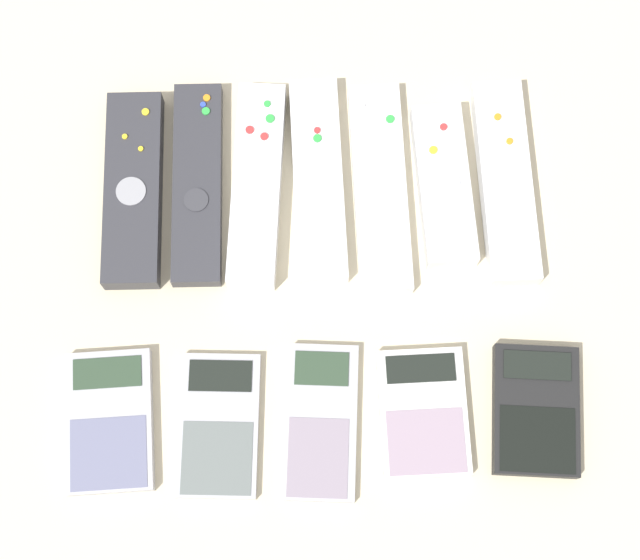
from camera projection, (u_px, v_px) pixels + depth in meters
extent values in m
plane|color=beige|center=(321.00, 318.00, 1.04)|extent=(3.00, 3.00, 0.00)
cube|color=#333338|center=(133.00, 190.00, 1.06)|extent=(0.06, 0.20, 0.03)
cylinder|color=#99999E|center=(131.00, 191.00, 1.04)|extent=(0.03, 0.03, 0.00)
cylinder|color=yellow|center=(145.00, 112.00, 1.07)|extent=(0.01, 0.01, 0.00)
cylinder|color=yellow|center=(125.00, 137.00, 1.06)|extent=(0.01, 0.01, 0.00)
cylinder|color=yellow|center=(141.00, 149.00, 1.06)|extent=(0.01, 0.01, 0.00)
cube|color=#333338|center=(197.00, 184.00, 1.06)|extent=(0.05, 0.21, 0.02)
cylinder|color=#38383D|center=(196.00, 200.00, 1.05)|extent=(0.02, 0.02, 0.00)
cylinder|color=orange|center=(207.00, 98.00, 1.08)|extent=(0.01, 0.01, 0.00)
cylinder|color=green|center=(206.00, 111.00, 1.07)|extent=(0.01, 0.01, 0.00)
cylinder|color=blue|center=(203.00, 105.00, 1.07)|extent=(0.01, 0.01, 0.00)
cube|color=white|center=(257.00, 185.00, 1.06)|extent=(0.06, 0.21, 0.03)
cylinder|color=red|center=(250.00, 130.00, 1.06)|extent=(0.01, 0.01, 0.00)
cylinder|color=green|center=(270.00, 119.00, 1.06)|extent=(0.01, 0.01, 0.00)
cylinder|color=green|center=(267.00, 104.00, 1.07)|extent=(0.01, 0.01, 0.00)
cylinder|color=red|center=(264.00, 136.00, 1.06)|extent=(0.01, 0.01, 0.00)
cube|color=white|center=(317.00, 180.00, 1.06)|extent=(0.06, 0.21, 0.02)
cylinder|color=red|center=(319.00, 130.00, 1.07)|extent=(0.01, 0.01, 0.00)
cylinder|color=green|center=(316.00, 138.00, 1.06)|extent=(0.01, 0.01, 0.00)
cube|color=white|center=(380.00, 187.00, 1.06)|extent=(0.06, 0.22, 0.02)
cylinder|color=silver|center=(380.00, 179.00, 1.05)|extent=(0.03, 0.03, 0.00)
cylinder|color=green|center=(390.00, 119.00, 1.07)|extent=(0.01, 0.01, 0.00)
cylinder|color=silver|center=(362.00, 106.00, 1.07)|extent=(0.01, 0.01, 0.00)
cube|color=white|center=(444.00, 186.00, 1.06)|extent=(0.06, 0.17, 0.03)
cylinder|color=silver|center=(445.00, 182.00, 1.04)|extent=(0.03, 0.03, 0.00)
cylinder|color=red|center=(444.00, 127.00, 1.06)|extent=(0.01, 0.01, 0.00)
cylinder|color=yellow|center=(433.00, 150.00, 1.05)|extent=(0.01, 0.01, 0.00)
cube|color=white|center=(505.00, 182.00, 1.06)|extent=(0.06, 0.21, 0.02)
cylinder|color=orange|center=(498.00, 117.00, 1.07)|extent=(0.01, 0.01, 0.00)
cylinder|color=orange|center=(510.00, 141.00, 1.06)|extent=(0.01, 0.01, 0.00)
cube|color=#B2B2B7|center=(110.00, 422.00, 1.00)|extent=(0.09, 0.14, 0.02)
cube|color=#2D422D|center=(107.00, 373.00, 1.01)|extent=(0.07, 0.03, 0.00)
cube|color=slate|center=(108.00, 453.00, 0.99)|extent=(0.07, 0.07, 0.00)
cube|color=#B2B2B7|center=(219.00, 425.00, 1.00)|extent=(0.08, 0.14, 0.01)
cube|color=black|center=(220.00, 376.00, 1.01)|extent=(0.06, 0.03, 0.00)
cube|color=slate|center=(217.00, 458.00, 0.99)|extent=(0.07, 0.07, 0.00)
cube|color=#B2B2B7|center=(319.00, 422.00, 1.00)|extent=(0.07, 0.15, 0.01)
cube|color=#2D422D|center=(321.00, 369.00, 1.01)|extent=(0.05, 0.03, 0.00)
cube|color=gray|center=(318.00, 458.00, 0.99)|extent=(0.06, 0.08, 0.00)
cube|color=silver|center=(423.00, 413.00, 1.00)|extent=(0.09, 0.12, 0.02)
cube|color=black|center=(421.00, 368.00, 1.01)|extent=(0.07, 0.03, 0.00)
cube|color=#9F8899|center=(426.00, 442.00, 0.99)|extent=(0.07, 0.06, 0.00)
cube|color=black|center=(536.00, 411.00, 1.00)|extent=(0.09, 0.13, 0.02)
cube|color=black|center=(537.00, 365.00, 1.01)|extent=(0.07, 0.03, 0.00)
cube|color=black|center=(538.00, 439.00, 0.99)|extent=(0.07, 0.07, 0.00)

